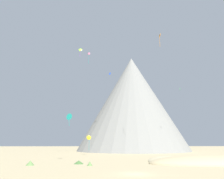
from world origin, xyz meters
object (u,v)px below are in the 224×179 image
(kite_pink_high, at_px, (89,54))
(kite_teal_low, at_px, (69,117))
(bush_ridge_crest, at_px, (79,162))
(kite_orange_high, at_px, (160,37))
(kite_blue_high, at_px, (110,74))
(kite_lime_high, at_px, (80,50))
(kite_yellow_low, at_px, (89,138))
(kite_green_mid, at_px, (180,89))
(rock_massif, at_px, (134,106))
(bush_scatter_east, at_px, (168,160))
(bush_far_right, at_px, (220,164))
(bush_low_patch, at_px, (30,163))
(bush_near_right, at_px, (90,164))

(kite_pink_high, bearing_deg, kite_teal_low, -123.69)
(bush_ridge_crest, distance_m, kite_orange_high, 49.05)
(kite_blue_high, height_order, kite_teal_low, kite_blue_high)
(kite_blue_high, xyz_separation_m, kite_pink_high, (-9.03, -4.22, 7.24))
(kite_blue_high, xyz_separation_m, kite_lime_high, (-12.00, -10.16, 6.64))
(kite_yellow_low, relative_size, kite_blue_high, 4.74)
(kite_green_mid, height_order, kite_orange_high, kite_orange_high)
(rock_massif, bearing_deg, bush_scatter_east, -90.58)
(bush_far_right, relative_size, kite_orange_high, 0.45)
(kite_orange_high, xyz_separation_m, kite_lime_high, (-28.07, 14.83, 1.13))
(rock_massif, bearing_deg, bush_far_right, -84.42)
(bush_low_patch, height_order, kite_orange_high, kite_orange_high)
(bush_near_right, xyz_separation_m, kite_pink_high, (-3.62, 42.78, 40.36))
(kite_teal_low, bearing_deg, kite_pink_high, -141.60)
(bush_far_right, height_order, kite_teal_low, kite_teal_low)
(kite_lime_high, bearing_deg, bush_far_right, -48.89)
(kite_blue_high, bearing_deg, kite_orange_high, 30.87)
(kite_green_mid, distance_m, kite_lime_high, 42.55)
(bush_scatter_east, xyz_separation_m, kite_orange_high, (3.07, 13.55, 38.67))
(bush_ridge_crest, bearing_deg, bush_low_patch, -164.50)
(kite_yellow_low, height_order, kite_pink_high, kite_pink_high)
(kite_yellow_low, bearing_deg, rock_massif, 54.04)
(bush_scatter_east, xyz_separation_m, bush_low_patch, (-30.64, -7.24, 0.08))
(kite_teal_low, bearing_deg, kite_orange_high, 155.47)
(bush_low_patch, xyz_separation_m, rock_massif, (31.29, 72.22, 23.17))
(bush_near_right, height_order, kite_orange_high, kite_orange_high)
(kite_orange_high, relative_size, kite_lime_high, 1.33)
(kite_green_mid, height_order, kite_lime_high, kite_lime_high)
(kite_green_mid, relative_size, kite_pink_high, 0.24)
(bush_far_right, xyz_separation_m, rock_massif, (-7.25, 74.15, 23.40))
(kite_orange_high, relative_size, kite_teal_low, 1.41)
(bush_near_right, distance_m, kite_blue_high, 57.75)
(kite_yellow_low, height_order, kite_orange_high, kite_orange_high)
(kite_yellow_low, relative_size, kite_green_mid, 4.58)
(kite_orange_high, distance_m, kite_pink_high, 32.62)
(bush_ridge_crest, xyz_separation_m, kite_blue_high, (8.01, 43.11, 33.19))
(bush_far_right, xyz_separation_m, kite_blue_high, (-20.90, 47.70, 33.31))
(bush_scatter_east, distance_m, kite_lime_high, 54.90)
(kite_pink_high, bearing_deg, kite_blue_high, -4.19)
(kite_blue_high, bearing_deg, kite_green_mid, 72.10)
(bush_low_patch, height_order, kite_teal_low, kite_teal_low)
(bush_far_right, relative_size, kite_lime_high, 0.61)
(kite_lime_high, bearing_deg, kite_yellow_low, -18.17)
(rock_massif, relative_size, kite_orange_high, 16.37)
(rock_massif, bearing_deg, bush_ridge_crest, -107.30)
(kite_yellow_low, bearing_deg, bush_low_patch, -112.48)
(kite_blue_high, relative_size, kite_orange_high, 0.24)
(kite_lime_high, distance_m, kite_teal_low, 39.36)
(bush_near_right, relative_size, bush_far_right, 0.53)
(bush_low_patch, bearing_deg, bush_near_right, -5.73)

